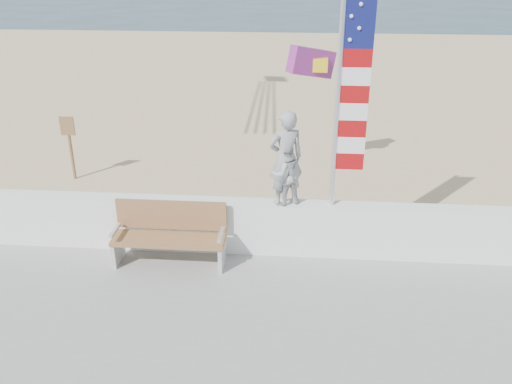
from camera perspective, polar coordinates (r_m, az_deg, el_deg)
ground at (r=7.74m, az=-2.64°, el=-14.68°), size 220.00×220.00×0.00m
sand at (r=15.74m, az=1.41°, el=6.40°), size 90.00×40.00×0.08m
seawall at (r=9.06m, az=-1.16°, el=-3.60°), size 30.00×0.35×0.90m
adult at (r=8.51m, az=3.14°, el=3.55°), size 0.66×0.55×1.55m
child at (r=8.61m, az=3.10°, el=1.90°), size 0.61×0.55×1.02m
bench at (r=8.82m, az=-9.06°, el=-4.30°), size 1.80×0.57×1.00m
flag at (r=8.21m, az=9.55°, el=10.78°), size 0.50×0.08×3.50m
parafoil_kite at (r=11.92m, az=5.95°, el=13.41°), size 1.09×0.86×0.77m
sign at (r=12.70m, az=-19.01°, el=4.94°), size 0.32×0.07×1.46m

